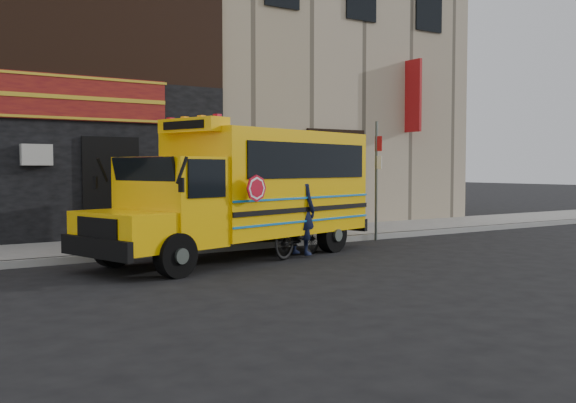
% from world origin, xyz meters
% --- Properties ---
extents(ground, '(120.00, 120.00, 0.00)m').
position_xyz_m(ground, '(0.00, 0.00, 0.00)').
color(ground, black).
rests_on(ground, ground).
extents(curb, '(40.00, 0.20, 0.15)m').
position_xyz_m(curb, '(0.00, 2.60, 0.07)').
color(curb, gray).
rests_on(curb, ground).
extents(sidewalk, '(40.00, 3.00, 0.15)m').
position_xyz_m(sidewalk, '(0.00, 4.10, 0.07)').
color(sidewalk, '#61605B').
rests_on(sidewalk, ground).
extents(building, '(20.00, 10.70, 12.00)m').
position_xyz_m(building, '(-0.04, 10.45, 6.13)').
color(building, tan).
rests_on(building, sidewalk).
extents(school_bus, '(7.22, 3.98, 2.92)m').
position_xyz_m(school_bus, '(-1.37, 1.53, 1.51)').
color(school_bus, black).
rests_on(school_bus, ground).
extents(sign_pole, '(0.07, 0.28, 3.18)m').
position_xyz_m(sign_pole, '(3.02, 2.38, 1.75)').
color(sign_pole, '#3F4741').
rests_on(sign_pole, ground).
extents(bicycle, '(1.88, 1.21, 1.10)m').
position_xyz_m(bicycle, '(-0.53, 0.84, 0.55)').
color(bicycle, black).
rests_on(bicycle, ground).
extents(cyclist, '(0.65, 0.81, 1.95)m').
position_xyz_m(cyclist, '(-0.45, 0.86, 0.97)').
color(cyclist, black).
rests_on(cyclist, ground).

